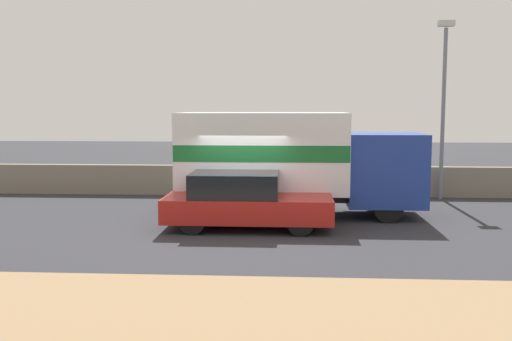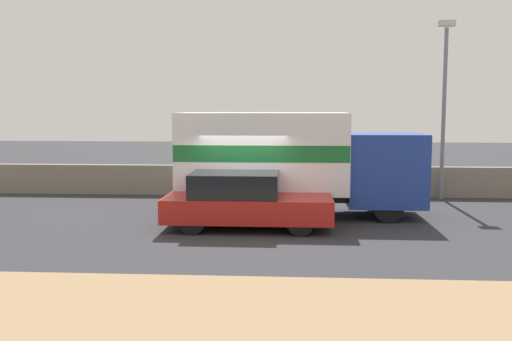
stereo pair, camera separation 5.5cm
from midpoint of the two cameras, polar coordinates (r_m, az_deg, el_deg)
The scene contains 6 objects.
ground_plane at distance 15.60m, azimuth -1.44°, elevation -5.84°, with size 80.00×80.00×0.00m, color #2D2D33.
dirt_shoulder_foreground at distance 9.13m, azimuth -5.38°, elevation -14.63°, with size 60.00×4.52×0.04m.
stone_wall_backdrop at distance 21.40m, azimuth -0.01°, elevation -1.00°, with size 60.00×0.35×1.12m.
street_lamp at distance 21.47m, azimuth 18.38°, elevation 7.10°, with size 0.56×0.28×6.32m.
box_truck at distance 17.31m, azimuth 3.46°, elevation 1.25°, with size 7.31×2.55×3.13m.
car_hatchback at distance 15.44m, azimuth -1.11°, elevation -3.09°, with size 4.53×1.81×1.54m.
Camera 2 is at (1.40, -15.19, 3.27)m, focal length 40.00 mm.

